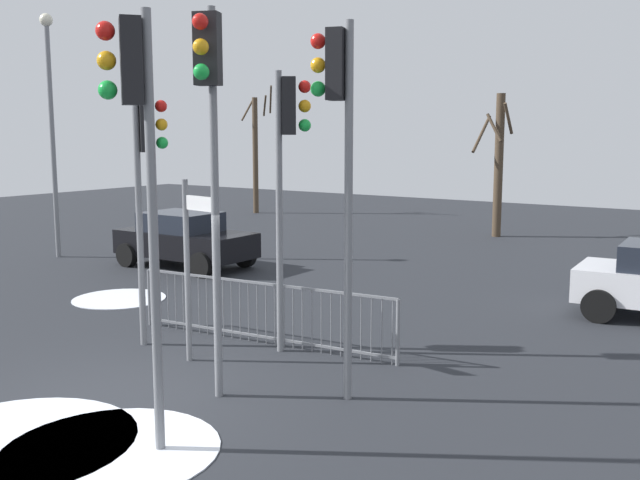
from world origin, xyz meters
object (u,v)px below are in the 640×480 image
object	(u,v)px
traffic_light_mid_right	(339,128)
traffic_light_rear_right	(210,117)
traffic_light_foreground_left	(288,149)
car_black_far	(184,239)
street_lamp	(51,111)
direction_sign_post	(189,261)
bare_tree_right	(498,162)
traffic_light_foreground_right	(136,134)
traffic_light_rear_left	(146,160)
bare_tree_centre	(256,151)

from	to	relation	value
traffic_light_mid_right	traffic_light_rear_right	size ratio (longest dim) A/B	0.96
traffic_light_foreground_left	car_black_far	bearing A→B (deg)	-159.94
traffic_light_foreground_left	car_black_far	world-z (taller)	traffic_light_foreground_left
traffic_light_foreground_left	street_lamp	size ratio (longest dim) A/B	0.66
direction_sign_post	bare_tree_right	world-z (taller)	bare_tree_right
traffic_light_foreground_right	car_black_far	distance (m)	11.88
traffic_light_rear_left	bare_tree_centre	xyz separation A→B (m)	(-11.47, 16.91, -0.36)
traffic_light_foreground_left	bare_tree_right	xyz separation A→B (m)	(-2.04, 14.78, -0.76)
traffic_light_rear_left	bare_tree_centre	bearing A→B (deg)	158.70
traffic_light_rear_right	direction_sign_post	xyz separation A→B (m)	(-1.44, 1.02, -2.15)
traffic_light_foreground_right	street_lamp	world-z (taller)	street_lamp
traffic_light_rear_left	bare_tree_right	size ratio (longest dim) A/B	0.87
traffic_light_foreground_left	bare_tree_right	distance (m)	14.94
traffic_light_foreground_right	bare_tree_centre	world-z (taller)	bare_tree_centre
traffic_light_rear_left	traffic_light_foreground_right	distance (m)	4.35
traffic_light_foreground_left	bare_tree_centre	size ratio (longest dim) A/B	0.81
traffic_light_foreground_left	car_black_far	distance (m)	8.61
traffic_light_mid_right	car_black_far	size ratio (longest dim) A/B	1.31
traffic_light_mid_right	traffic_light_rear_right	world-z (taller)	traffic_light_rear_right
car_black_far	street_lamp	xyz separation A→B (m)	(-4.17, -0.93, 3.42)
traffic_light_rear_left	direction_sign_post	distance (m)	1.99
traffic_light_foreground_right	traffic_light_mid_right	bearing A→B (deg)	-69.65
car_black_far	traffic_light_rear_left	bearing A→B (deg)	-50.29
traffic_light_rear_left	street_lamp	xyz separation A→B (m)	(-8.84, 4.58, 1.06)
car_black_far	bare_tree_right	bearing A→B (deg)	64.24
bare_tree_centre	car_black_far	bearing A→B (deg)	-59.18
traffic_light_foreground_right	direction_sign_post	xyz separation A→B (m)	(-1.89, 2.66, -1.94)
traffic_light_foreground_left	traffic_light_rear_left	bearing A→B (deg)	-102.44
traffic_light_rear_right	direction_sign_post	bearing A→B (deg)	-59.10
traffic_light_rear_right	traffic_light_foreground_left	size ratio (longest dim) A/B	1.14
traffic_light_mid_right	bare_tree_centre	bearing A→B (deg)	24.57
traffic_light_mid_right	street_lamp	size ratio (longest dim) A/B	0.73
traffic_light_rear_right	bare_tree_right	distance (m)	17.34
traffic_light_mid_right	street_lamp	xyz separation A→B (m)	(-12.85, 4.94, 0.54)
traffic_light_rear_left	direction_sign_post	world-z (taller)	traffic_light_rear_left
bare_tree_centre	direction_sign_post	bearing A→B (deg)	-53.58
traffic_light_mid_right	traffic_light_foreground_right	bearing A→B (deg)	144.28
traffic_light_rear_left	street_lamp	distance (m)	10.01
traffic_light_rear_left	traffic_light_mid_right	world-z (taller)	traffic_light_mid_right
traffic_light_foreground_left	direction_sign_post	size ratio (longest dim) A/B	1.58
traffic_light_rear_left	traffic_light_mid_right	bearing A→B (deg)	29.34
bare_tree_right	direction_sign_post	bearing A→B (deg)	-86.08
traffic_light_foreground_left	street_lamp	bearing A→B (deg)	-144.56
traffic_light_foreground_left	bare_tree_centre	bearing A→B (deg)	-175.87
traffic_light_foreground_right	traffic_light_rear_left	bearing A→B (deg)	-4.81
traffic_light_rear_left	direction_sign_post	size ratio (longest dim) A/B	1.48
traffic_light_rear_right	direction_sign_post	distance (m)	2.78
traffic_light_rear_left	bare_tree_right	xyz separation A→B (m)	(0.15, 15.76, -0.56)
traffic_light_rear_right	car_black_far	xyz separation A→B (m)	(-7.36, 6.86, -3.00)
direction_sign_post	car_black_far	bearing A→B (deg)	144.61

